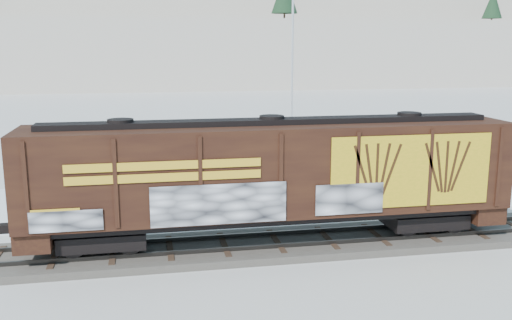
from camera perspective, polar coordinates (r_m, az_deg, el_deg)
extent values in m
plane|color=white|center=(21.88, 2.06, -8.80)|extent=(500.00, 500.00, 0.00)
cube|color=#59544C|center=(21.83, 2.06, -8.46)|extent=(50.00, 3.40, 0.28)
cube|color=#33302D|center=(21.10, 2.50, -8.56)|extent=(50.00, 0.10, 0.15)
cube|color=#33302D|center=(22.42, 1.65, -7.33)|extent=(50.00, 0.10, 0.15)
cube|color=white|center=(28.89, -1.26, -3.73)|extent=(40.00, 8.00, 0.03)
cube|color=white|center=(115.11, -8.68, 10.49)|extent=(360.00, 40.00, 12.00)
cube|color=white|center=(145.15, -9.24, 13.00)|extent=(360.00, 40.00, 24.00)
cube|color=white|center=(180.34, -9.65, 14.39)|extent=(360.00, 50.00, 35.00)
cone|color=#16301B|center=(138.22, 22.60, 14.22)|extent=(4.20, 4.20, 6.15)
cube|color=black|center=(21.16, -15.03, -7.38)|extent=(3.00, 2.00, 0.90)
cube|color=black|center=(23.57, 16.29, -5.51)|extent=(3.00, 2.00, 0.90)
cylinder|color=black|center=(20.53, -17.85, -8.14)|extent=(0.90, 0.12, 0.90)
cube|color=black|center=(21.39, 1.53, -5.31)|extent=(17.79, 2.40, 0.25)
cube|color=#33190D|center=(20.96, 1.56, -0.76)|extent=(17.79, 3.00, 3.22)
cube|color=black|center=(20.67, 1.58, 3.89)|extent=(16.37, 0.90, 0.20)
cube|color=gold|center=(21.10, 15.33, -1.08)|extent=(6.05, 0.03, 2.61)
cube|color=gold|center=(18.92, -9.08, -1.14)|extent=(6.41, 0.02, 0.70)
cube|color=white|center=(19.33, -3.68, -4.45)|extent=(4.63, 0.03, 1.40)
cylinder|color=silver|center=(37.26, 3.52, -0.17)|extent=(0.90, 0.90, 0.20)
cylinder|color=silver|center=(36.53, 3.64, 9.38)|extent=(0.14, 0.14, 12.57)
imported|color=#A5A7AC|center=(27.48, -7.67, -2.87)|extent=(4.88, 2.45, 1.59)
imported|color=silver|center=(28.69, 0.95, -2.27)|extent=(4.78, 2.76, 1.49)
imported|color=#202228|center=(31.33, 10.29, -1.50)|extent=(4.70, 3.24, 1.26)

